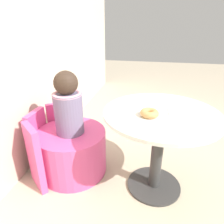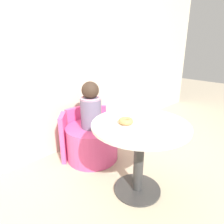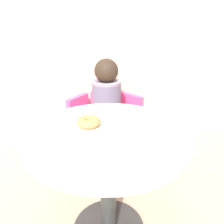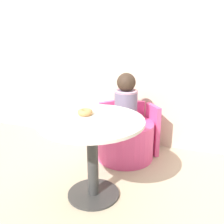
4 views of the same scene
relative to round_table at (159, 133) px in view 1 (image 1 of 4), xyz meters
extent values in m
plane|color=#B7A88E|center=(-0.02, 0.04, -0.51)|extent=(12.00, 12.00, 0.00)
cylinder|color=#333333|center=(0.00, 0.00, -0.50)|extent=(0.43, 0.43, 0.02)
cylinder|color=#333333|center=(0.00, 0.00, -0.17)|extent=(0.09, 0.09, 0.63)
cylinder|color=silver|center=(0.00, 0.00, 0.15)|extent=(0.82, 0.82, 0.02)
cylinder|color=#E54C8C|center=(0.06, 0.73, -0.31)|extent=(0.60, 0.60, 0.40)
cube|color=#E54C8C|center=(0.06, 1.05, -0.23)|extent=(0.25, 0.05, 0.55)
cube|color=#E54C8C|center=(0.31, 0.94, -0.23)|extent=(0.20, 0.23, 0.55)
cube|color=#E54C8C|center=(-0.19, 0.94, -0.23)|extent=(0.20, 0.23, 0.55)
cylinder|color=slate|center=(0.06, 0.73, 0.06)|extent=(0.23, 0.23, 0.34)
torus|color=pink|center=(0.06, 0.73, 0.22)|extent=(0.23, 0.23, 0.04)
sphere|color=#38281E|center=(0.06, 0.73, 0.32)|extent=(0.19, 0.19, 0.19)
torus|color=tan|center=(-0.09, 0.08, 0.19)|extent=(0.12, 0.12, 0.05)
cube|color=white|center=(0.02, -0.12, 0.17)|extent=(0.15, 0.15, 0.01)
camera|label=1|loc=(-1.32, 0.07, 0.73)|focal=32.00mm
camera|label=2|loc=(-1.24, -0.92, 0.81)|focal=32.00mm
camera|label=3|loc=(-0.09, -0.96, 0.68)|focal=35.00mm
camera|label=4|loc=(0.77, -1.72, 0.85)|focal=42.00mm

